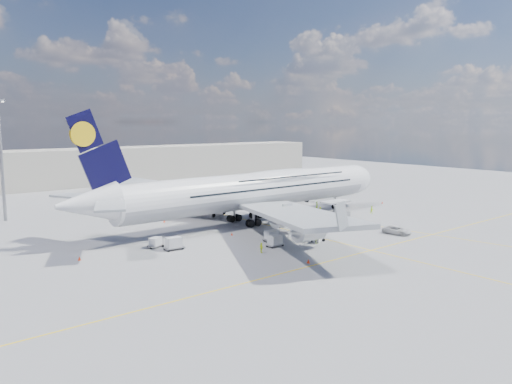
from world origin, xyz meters
TOP-DOWN VIEW (x-y plane):
  - ground at (0.00, 0.00)m, footprint 300.00×300.00m
  - taxi_line_main at (0.00, 0.00)m, footprint 0.25×220.00m
  - taxi_line_cross at (0.00, -20.00)m, footprint 120.00×0.25m
  - taxi_line_diag at (14.00, 10.00)m, footprint 14.16×99.06m
  - airliner at (0.26, 10.00)m, footprint 77.26×79.15m
  - jet_bridge at (29.81, 20.94)m, footprint 18.80×12.10m
  - cargo_loader at (16.82, 2.89)m, footprint 8.53×3.20m
  - light_mast at (-40.00, 45.00)m, footprint 3.00×0.70m
  - terminal at (0.00, 95.00)m, footprint 180.00×16.00m
  - tree_line at (40.00, 140.00)m, footprint 160.00×6.00m
  - dolly_row_a at (-24.73, 0.88)m, footprint 3.41×2.00m
  - dolly_row_b at (-10.49, -8.10)m, footprint 3.10×1.77m
  - dolly_row_c at (-8.38, -4.80)m, footprint 3.09×1.80m
  - dolly_back at (-26.37, 4.08)m, footprint 3.08×2.56m
  - dolly_nose_far at (10.45, -6.07)m, footprint 2.63×1.48m
  - dolly_nose_near at (4.94, -0.52)m, footprint 3.09×1.68m
  - baggage_tug at (-2.49, -10.47)m, footprint 2.71×2.03m
  - catering_truck_inner at (-2.57, 21.54)m, footprint 7.40×4.90m
  - catering_truck_outer at (-15.13, 50.74)m, footprint 7.70×3.57m
  - service_van at (13.35, -15.65)m, footprint 3.47×5.78m
  - crew_nose at (21.24, 12.41)m, footprint 0.77×0.58m
  - crew_loader at (26.67, 0.34)m, footprint 1.12×1.04m
  - crew_wing at (-14.90, -9.78)m, footprint 0.56×1.04m
  - crew_van at (17.21, 7.60)m, footprint 0.94×1.03m
  - crew_tug at (-3.53, -11.17)m, footprint 1.45×1.09m
  - cone_nose at (40.63, 7.83)m, footprint 0.41×0.41m
  - cone_wing_left_inner at (-14.85, 21.87)m, footprint 0.47×0.47m
  - cone_wing_left_outer at (-8.08, 30.07)m, footprint 0.42×0.42m
  - cone_wing_right_inner at (-11.09, 3.24)m, footprint 0.41×0.41m
  - cone_wing_right_outer at (-13.32, -18.75)m, footprint 0.49×0.49m
  - cone_tail at (-39.07, 4.39)m, footprint 0.48×0.48m

SIDE VIEW (x-z plane):
  - ground at x=0.00m, z-range 0.00..0.00m
  - taxi_line_main at x=0.00m, z-range 0.00..0.01m
  - taxi_line_cross at x=0.00m, z-range 0.00..0.01m
  - taxi_line_diag at x=14.00m, z-range 0.00..0.01m
  - cone_wing_right_inner at x=-11.09m, z-range -0.01..0.51m
  - cone_nose at x=40.63m, z-range -0.01..0.51m
  - cone_wing_left_outer at x=-8.08m, z-range -0.01..0.53m
  - cone_wing_left_inner at x=-14.85m, z-range -0.01..0.59m
  - cone_tail at x=-39.07m, z-range -0.01..0.60m
  - cone_wing_right_outer at x=-13.32m, z-range -0.01..0.61m
  - dolly_nose_near at x=4.94m, z-range 0.12..0.57m
  - baggage_tug at x=-2.49m, z-range -0.09..1.45m
  - service_van at x=13.35m, z-range 0.00..1.50m
  - crew_wing at x=-14.90m, z-range 0.00..1.68m
  - dolly_nose_far at x=10.45m, z-range 0.06..1.69m
  - crew_van at x=17.21m, z-range 0.00..1.76m
  - crew_loader at x=26.67m, z-range 0.00..1.84m
  - dolly_back at x=-26.37m, z-range 0.06..1.78m
  - crew_nose at x=21.24m, z-range 0.00..1.91m
  - crew_tug at x=-3.53m, z-range 0.00..2.00m
  - dolly_row_c at x=-8.38m, z-range 0.07..1.96m
  - dolly_row_b at x=-10.49m, z-range 0.07..1.98m
  - dolly_row_a at x=-24.73m, z-range 0.08..2.16m
  - cargo_loader at x=16.82m, z-range -0.59..3.09m
  - catering_truck_inner at x=-2.57m, z-range -0.12..3.97m
  - catering_truck_outer at x=-15.13m, z-range -0.16..4.30m
  - tree_line at x=40.00m, z-range 0.00..8.00m
  - terminal at x=0.00m, z-range 0.00..12.00m
  - jet_bridge at x=29.81m, z-range 2.60..11.10m
  - airliner at x=0.26m, z-range -4.98..18.72m
  - light_mast at x=-40.00m, z-range 0.46..25.96m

